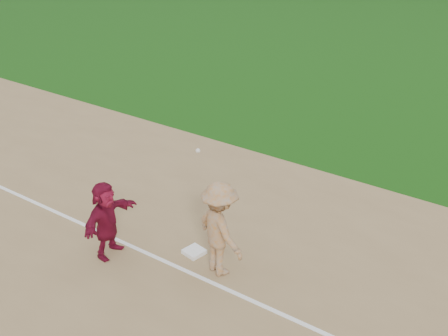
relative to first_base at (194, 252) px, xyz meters
The scene contains 5 objects.
ground 0.45m from the first_base, 152.74° to the left, with size 160.00×160.00×0.00m, color #15490E.
foul_line 0.72m from the first_base, 123.63° to the right, with size 60.00×0.10×0.01m, color white.
first_base is the anchor object (origin of this frame).
base_runner 2.02m from the first_base, 145.26° to the right, with size 1.62×0.52×1.74m, color maroon.
first_base_play 1.30m from the first_base, 11.78° to the right, with size 1.52×1.19×2.60m.
Camera 1 is at (6.75, -8.11, 7.26)m, focal length 45.00 mm.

